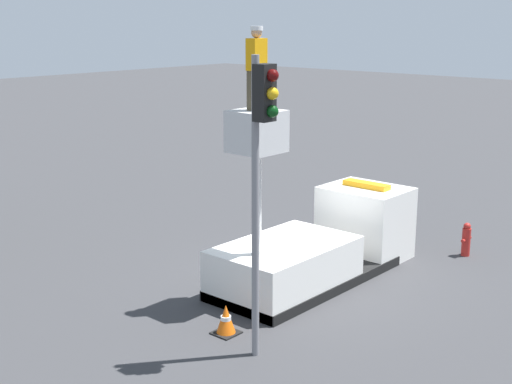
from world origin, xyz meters
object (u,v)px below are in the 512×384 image
Objects in this scene: bucket_truck at (318,245)px; worker at (257,68)px; fire_hydrant at (466,240)px; traffic_cone_rear at (226,320)px; traffic_light_pole at (261,150)px.

worker is (-2.32, 0.00, 4.45)m from bucket_truck.
traffic_cone_rear is (-7.88, 1.51, -0.16)m from fire_hydrant.
traffic_cone_rear is at bearing -160.84° from worker.
traffic_light_pole is (-4.20, -1.76, 3.19)m from bucket_truck.
traffic_cone_rear is (0.30, 1.21, -3.73)m from traffic_light_pole.
worker reaches higher than fire_hydrant.
worker is 1.88× the size of fire_hydrant.
fire_hydrant is (6.30, -2.06, -4.83)m from worker.
fire_hydrant is (8.18, -0.30, -3.56)m from traffic_light_pole.
worker is at bearing 19.16° from traffic_cone_rear.
bucket_truck is 9.67× the size of traffic_cone_rear.
traffic_light_pole is at bearing -104.07° from traffic_cone_rear.
traffic_cone_rear is (-1.58, -0.55, -4.99)m from worker.
bucket_truck is at bearing 8.01° from traffic_cone_rear.
worker is at bearing 161.90° from fire_hydrant.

